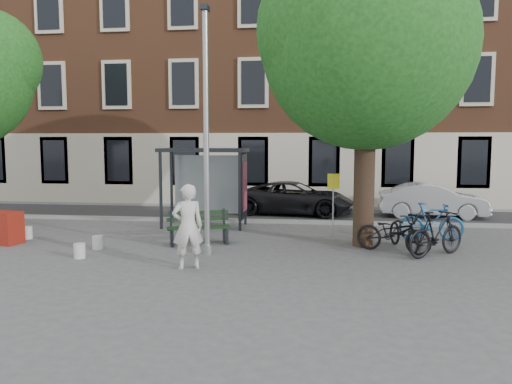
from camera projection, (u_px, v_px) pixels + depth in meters
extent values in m
plane|color=#4C4C4F|center=(207.00, 254.00, 12.64)|extent=(90.00, 90.00, 0.00)
cube|color=#28282B|center=(247.00, 214.00, 19.55)|extent=(40.00, 4.00, 0.01)
cube|color=gray|center=(239.00, 221.00, 17.57)|extent=(40.00, 0.25, 0.12)
cube|color=gray|center=(253.00, 206.00, 21.52)|extent=(40.00, 0.25, 0.12)
cube|color=brown|center=(264.00, 57.00, 24.77)|extent=(30.00, 8.00, 14.00)
cylinder|color=#9EA0A3|center=(206.00, 135.00, 12.34)|extent=(0.14, 0.14, 6.00)
cylinder|color=#9EA0A3|center=(207.00, 249.00, 12.63)|extent=(0.28, 0.28, 0.24)
cube|color=#1E2328|center=(205.00, 8.00, 12.03)|extent=(0.18, 0.35, 0.12)
cylinder|color=black|center=(364.00, 184.00, 13.46)|extent=(0.56, 0.56, 3.40)
sphere|color=#174C17|center=(367.00, 44.00, 13.08)|extent=(5.60, 5.60, 5.60)
sphere|color=#174C17|center=(400.00, 27.00, 13.32)|extent=(3.92, 3.92, 3.92)
sphere|color=#174C17|center=(337.00, 30.00, 12.86)|extent=(4.20, 4.20, 4.20)
sphere|color=#174C17|center=(380.00, 11.00, 12.11)|extent=(3.64, 3.64, 3.64)
cube|color=#1E2328|center=(161.00, 191.00, 16.16)|extent=(0.08, 0.08, 2.50)
cube|color=#1E2328|center=(240.00, 192.00, 15.84)|extent=(0.08, 0.08, 2.50)
cube|color=#1E2328|center=(172.00, 187.00, 17.34)|extent=(0.08, 0.08, 2.50)
cube|color=#1E2328|center=(245.00, 188.00, 17.02)|extent=(0.08, 0.08, 2.50)
cube|color=#1E2328|center=(204.00, 150.00, 16.46)|extent=(2.85, 1.45, 0.12)
cube|color=#8C999E|center=(208.00, 184.00, 17.17)|extent=(2.34, 0.04, 2.00)
cube|color=#1E2328|center=(243.00, 186.00, 16.41)|extent=(0.12, 1.14, 2.12)
cube|color=#D84C19|center=(245.00, 186.00, 16.41)|extent=(0.02, 0.90, 1.62)
imported|color=silver|center=(188.00, 227.00, 11.09)|extent=(0.82, 0.71, 1.91)
cube|color=#1E2328|center=(172.00, 237.00, 13.66)|extent=(0.26, 0.54, 0.45)
cube|color=#1E2328|center=(225.00, 235.00, 13.98)|extent=(0.26, 0.54, 0.45)
cube|color=black|center=(199.00, 229.00, 13.62)|extent=(1.68, 0.70, 0.04)
cube|color=black|center=(199.00, 228.00, 13.80)|extent=(1.68, 0.70, 0.04)
cube|color=black|center=(198.00, 226.00, 13.97)|extent=(1.68, 0.70, 0.04)
cube|color=black|center=(198.00, 219.00, 14.05)|extent=(1.66, 0.64, 0.10)
cube|color=black|center=(198.00, 213.00, 14.03)|extent=(1.66, 0.64, 0.10)
imported|color=black|center=(393.00, 233.00, 12.76)|extent=(2.05, 1.47, 1.02)
imported|color=#184F87|center=(431.00, 222.00, 14.29)|extent=(1.83, 0.53, 1.10)
imported|color=black|center=(404.00, 231.00, 13.13)|extent=(1.07, 1.98, 0.99)
imported|color=black|center=(437.00, 233.00, 12.32)|extent=(1.84, 1.60, 1.15)
imported|color=black|center=(295.00, 198.00, 19.49)|extent=(4.84, 2.68, 1.28)
imported|color=#AAAEB1|center=(432.00, 200.00, 18.69)|extent=(3.98, 1.60, 1.29)
cube|color=maroon|center=(4.00, 228.00, 13.87)|extent=(1.01, 0.78, 0.90)
cylinder|color=silver|center=(80.00, 251.00, 12.17)|extent=(0.30, 0.30, 0.36)
cylinder|color=silver|center=(27.00, 233.00, 14.59)|extent=(0.31, 0.31, 0.36)
cylinder|color=silver|center=(98.00, 243.00, 13.17)|extent=(0.34, 0.34, 0.36)
cylinder|color=#9EA0A3|center=(333.00, 209.00, 14.20)|extent=(0.04, 0.04, 1.87)
cube|color=yellow|center=(333.00, 181.00, 14.12)|extent=(0.33, 0.10, 0.44)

